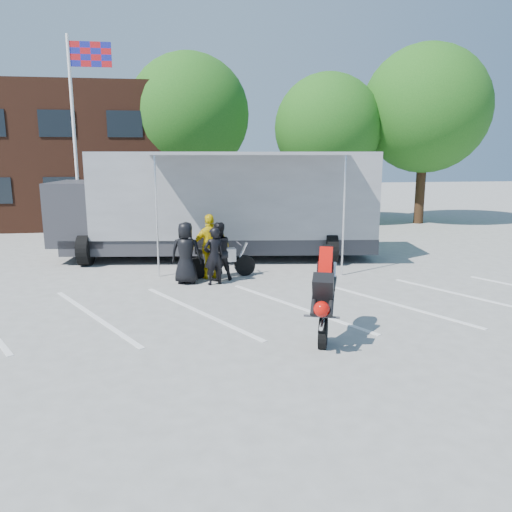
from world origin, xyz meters
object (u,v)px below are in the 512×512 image
object	(u,v)px
tree_left	(189,115)
spectator_leather_c	(218,252)
stunt_bike_rider	(325,335)
spectator_hivis	(210,247)
transporter_truck	(222,258)
flagpole	(80,116)
parked_motorcycle	(221,277)
tree_mid	(328,128)
spectator_leather_a	(186,253)
tree_right	(426,109)
spectator_leather_b	(214,256)

from	to	relation	value
tree_left	spectator_leather_c	size ratio (longest dim) A/B	5.00
stunt_bike_rider	spectator_hivis	xyz separation A→B (m)	(-2.05, 5.10, 0.97)
transporter_truck	spectator_leather_c	bearing A→B (deg)	-89.37
flagpole	transporter_truck	xyz separation A→B (m)	(5.10, -2.87, -5.05)
parked_motorcycle	stunt_bike_rider	distance (m)	5.49
tree_mid	parked_motorcycle	world-z (taller)	tree_mid
transporter_truck	spectator_hivis	bearing A→B (deg)	-93.80
stunt_bike_rider	spectator_leather_a	world-z (taller)	spectator_leather_a
flagpole	tree_left	world-z (taller)	tree_left
tree_right	spectator_leather_b	xyz separation A→B (m)	(-11.65, -11.06, -5.05)
spectator_leather_c	tree_left	bearing A→B (deg)	-102.30
spectator_hivis	spectator_leather_c	bearing A→B (deg)	116.22
tree_left	tree_right	world-z (taller)	tree_right
tree_mid	spectator_hivis	world-z (taller)	tree_mid
spectator_leather_b	transporter_truck	bearing A→B (deg)	-116.34
tree_right	transporter_truck	size ratio (longest dim) A/B	0.78
tree_left	stunt_bike_rider	world-z (taller)	tree_left
stunt_bike_rider	tree_right	bearing A→B (deg)	78.12
stunt_bike_rider	spectator_leather_b	distance (m)	4.89
tree_mid	transporter_truck	bearing A→B (deg)	-127.99
parked_motorcycle	tree_mid	bearing A→B (deg)	-37.41
tree_mid	spectator_leather_a	xyz separation A→B (m)	(-7.44, -11.31, -4.05)
parked_motorcycle	spectator_leather_a	size ratio (longest dim) A/B	1.20
tree_right	spectator_leather_b	distance (m)	16.84
flagpole	stunt_bike_rider	size ratio (longest dim) A/B	3.79
transporter_truck	spectator_hivis	size ratio (longest dim) A/B	6.06
parked_motorcycle	spectator_leather_c	bearing A→B (deg)	155.96
tree_mid	tree_right	xyz separation A→B (m)	(5.00, -0.50, 0.93)
spectator_leather_c	spectator_hivis	xyz separation A→B (m)	(-0.21, 0.26, 0.11)
tree_right	flagpole	bearing A→B (deg)	-164.52
parked_motorcycle	spectator_leather_b	size ratio (longest dim) A/B	1.30
tree_right	spectator_hivis	size ratio (longest dim) A/B	4.70
flagpole	spectator_leather_b	world-z (taller)	flagpole
parked_motorcycle	spectator_leather_a	distance (m)	1.50
spectator_leather_b	spectator_leather_c	world-z (taller)	spectator_leather_c
tree_mid	stunt_bike_rider	xyz separation A→B (m)	(-4.65, -15.94, -4.94)
tree_right	spectator_leather_a	xyz separation A→B (m)	(-12.44, -10.81, -4.98)
stunt_bike_rider	flagpole	bearing A→B (deg)	141.21
spectator_leather_a	spectator_leather_c	bearing A→B (deg)	-154.65
tree_right	spectator_leather_c	distance (m)	16.42
transporter_truck	spectator_leather_b	bearing A→B (deg)	-90.92
tree_mid	spectator_leather_c	world-z (taller)	tree_mid
spectator_leather_a	spectator_leather_b	xyz separation A→B (m)	(0.79, -0.25, -0.07)
tree_right	spectator_leather_c	world-z (taller)	tree_right
parked_motorcycle	spectator_leather_b	world-z (taller)	spectator_leather_b
flagpole	tree_right	size ratio (longest dim) A/B	0.88
spectator_hivis	spectator_leather_b	bearing A→B (deg)	81.70
tree_left	spectator_hivis	distance (m)	12.70
flagpole	tree_right	bearing A→B (deg)	15.48
spectator_leather_a	flagpole	bearing A→B (deg)	-46.68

